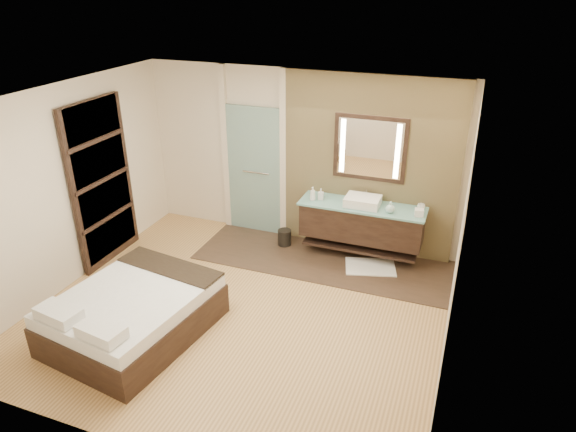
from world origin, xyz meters
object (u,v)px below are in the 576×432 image
at_px(mirror_unit, 370,149).
at_px(vanity, 361,222).
at_px(bed, 133,313).
at_px(waste_bin, 285,238).

bearing_deg(mirror_unit, vanity, -90.00).
xyz_separation_m(bed, waste_bin, (0.89, 2.70, -0.16)).
relative_size(bed, waste_bin, 7.57).
relative_size(vanity, bed, 0.92).
bearing_deg(waste_bin, vanity, 3.24).
height_order(mirror_unit, bed, mirror_unit).
height_order(vanity, bed, vanity).
bearing_deg(mirror_unit, bed, -124.74).
distance_m(vanity, mirror_unit, 1.10).
bearing_deg(vanity, mirror_unit, 90.00).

